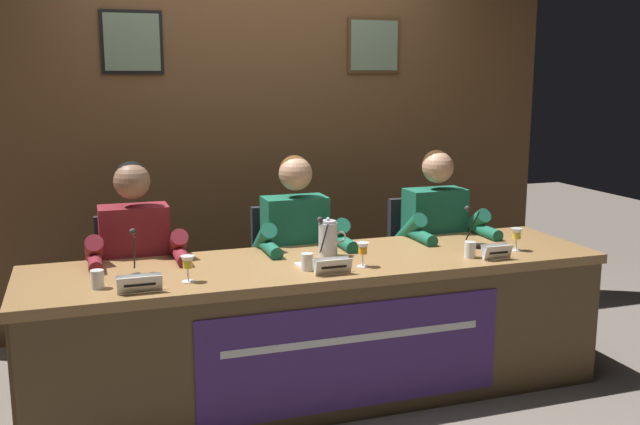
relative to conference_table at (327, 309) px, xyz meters
The scene contains 23 objects.
ground_plane 0.50m from the conference_table, 90.65° to the left, with size 12.00×12.00×0.00m, color #70665B.
wall_back_panelled 1.61m from the conference_table, 90.05° to the left, with size 4.18×0.14×2.60m.
conference_table is the anchor object (origin of this frame).
chair_left 1.12m from the conference_table, 143.06° to the left, with size 0.44×0.44×0.89m.
panelist_left 1.04m from the conference_table, 152.09° to the left, with size 0.51×0.48×1.22m.
nameplate_left 0.99m from the conference_table, 169.40° to the right, with size 0.19×0.06×0.08m.
juice_glass_left 0.78m from the conference_table, behind, with size 0.06×0.06×0.12m.
water_cup_left 1.14m from the conference_table, behind, with size 0.06×0.06×0.08m.
microphone_left 0.98m from the conference_table, behind, with size 0.06×0.17×0.22m.
chair_center 0.68m from the conference_table, 90.10° to the left, with size 0.44×0.44×0.89m.
panelist_center 0.52m from the conference_table, 90.15° to the left, with size 0.51×0.48×1.22m.
nameplate_center 0.32m from the conference_table, 99.92° to the right, with size 0.18×0.06×0.08m.
juice_glass_center 0.37m from the conference_table, 29.08° to the right, with size 0.06×0.06×0.12m.
water_cup_center 0.30m from the conference_table, 153.41° to the right, with size 0.06×0.06×0.08m.
microphone_center 0.32m from the conference_table, 77.57° to the left, with size 0.06×0.17×0.22m.
chair_right 1.12m from the conference_table, 37.02° to the left, with size 0.44×0.44×0.89m.
panelist_right 1.03m from the conference_table, 27.97° to the left, with size 0.51×0.48×1.22m.
nameplate_right 0.93m from the conference_table, 11.40° to the right, with size 0.16×0.06×0.08m.
juice_glass_right 1.12m from the conference_table, ahead, with size 0.06×0.06×0.12m.
water_cup_right 0.81m from the conference_table, ahead, with size 0.06×0.06×0.08m.
microphone_right 0.97m from the conference_table, ahead, with size 0.06×0.17×0.22m.
water_pitcher_central 0.37m from the conference_table, 68.73° to the left, with size 0.15×0.10×0.21m.
document_stack_center 0.24m from the conference_table, behind, with size 0.23×0.18×0.01m.
Camera 1 is at (-1.15, -3.40, 1.67)m, focal length 40.27 mm.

